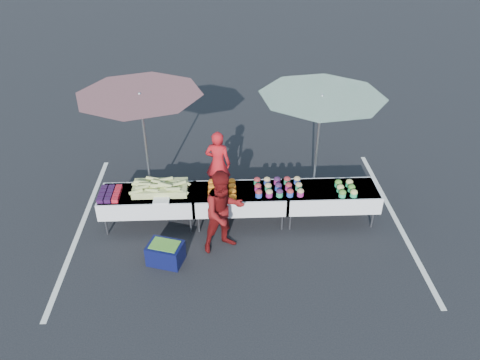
{
  "coord_description": "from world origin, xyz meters",
  "views": [
    {
      "loc": [
        -0.32,
        -7.58,
        5.84
      ],
      "look_at": [
        0.0,
        0.0,
        1.0
      ],
      "focal_mm": 35.0,
      "sensor_mm": 36.0,
      "label": 1
    }
  ],
  "objects_px": {
    "vendor": "(218,164)",
    "table_center": "(240,198)",
    "table_right": "(330,196)",
    "umbrella_right": "(321,106)",
    "umbrella_left": "(141,104)",
    "storage_bin": "(166,253)",
    "table_left": "(148,200)",
    "customer": "(224,212)"
  },
  "relations": [
    {
      "from": "table_left",
      "to": "table_center",
      "type": "bearing_deg",
      "value": 0.0
    },
    {
      "from": "umbrella_right",
      "to": "table_right",
      "type": "bearing_deg",
      "value": -69.12
    },
    {
      "from": "umbrella_left",
      "to": "storage_bin",
      "type": "distance_m",
      "value": 2.87
    },
    {
      "from": "vendor",
      "to": "table_center",
      "type": "bearing_deg",
      "value": 125.27
    },
    {
      "from": "table_left",
      "to": "table_right",
      "type": "xyz_separation_m",
      "value": [
        3.6,
        0.0,
        0.0
      ]
    },
    {
      "from": "umbrella_left",
      "to": "umbrella_right",
      "type": "xyz_separation_m",
      "value": [
        3.44,
        -0.2,
        -0.01
      ]
    },
    {
      "from": "table_right",
      "to": "umbrella_left",
      "type": "bearing_deg",
      "value": 167.7
    },
    {
      "from": "table_center",
      "to": "vendor",
      "type": "distance_m",
      "value": 1.16
    },
    {
      "from": "table_right",
      "to": "umbrella_left",
      "type": "xyz_separation_m",
      "value": [
        -3.67,
        0.8,
        1.68
      ]
    },
    {
      "from": "vendor",
      "to": "customer",
      "type": "relative_size",
      "value": 0.92
    },
    {
      "from": "umbrella_right",
      "to": "vendor",
      "type": "bearing_deg",
      "value": 166.92
    },
    {
      "from": "table_right",
      "to": "customer",
      "type": "relative_size",
      "value": 1.13
    },
    {
      "from": "umbrella_left",
      "to": "storage_bin",
      "type": "relative_size",
      "value": 3.67
    },
    {
      "from": "table_right",
      "to": "storage_bin",
      "type": "bearing_deg",
      "value": -160.37
    },
    {
      "from": "table_center",
      "to": "umbrella_left",
      "type": "xyz_separation_m",
      "value": [
        -1.87,
        0.8,
        1.68
      ]
    },
    {
      "from": "table_center",
      "to": "umbrella_left",
      "type": "distance_m",
      "value": 2.64
    },
    {
      "from": "table_left",
      "to": "customer",
      "type": "relative_size",
      "value": 1.13
    },
    {
      "from": "storage_bin",
      "to": "table_right",
      "type": "bearing_deg",
      "value": 37.08
    },
    {
      "from": "storage_bin",
      "to": "umbrella_left",
      "type": "bearing_deg",
      "value": 121.25
    },
    {
      "from": "table_left",
      "to": "umbrella_left",
      "type": "xyz_separation_m",
      "value": [
        -0.07,
        0.8,
        1.68
      ]
    },
    {
      "from": "table_left",
      "to": "umbrella_left",
      "type": "bearing_deg",
      "value": 94.89
    },
    {
      "from": "table_right",
      "to": "vendor",
      "type": "distance_m",
      "value": 2.47
    },
    {
      "from": "table_left",
      "to": "table_center",
      "type": "distance_m",
      "value": 1.8
    },
    {
      "from": "vendor",
      "to": "umbrella_left",
      "type": "relative_size",
      "value": 0.57
    },
    {
      "from": "customer",
      "to": "storage_bin",
      "type": "bearing_deg",
      "value": 175.19
    },
    {
      "from": "table_right",
      "to": "customer",
      "type": "distance_m",
      "value": 2.28
    },
    {
      "from": "storage_bin",
      "to": "vendor",
      "type": "bearing_deg",
      "value": 83.81
    },
    {
      "from": "customer",
      "to": "table_right",
      "type": "bearing_deg",
      "value": -3.84
    },
    {
      "from": "vendor",
      "to": "umbrella_left",
      "type": "distance_m",
      "value": 2.1
    },
    {
      "from": "customer",
      "to": "umbrella_left",
      "type": "height_order",
      "value": "umbrella_left"
    },
    {
      "from": "customer",
      "to": "storage_bin",
      "type": "distance_m",
      "value": 1.28
    },
    {
      "from": "umbrella_left",
      "to": "umbrella_right",
      "type": "distance_m",
      "value": 3.45
    },
    {
      "from": "customer",
      "to": "umbrella_right",
      "type": "distance_m",
      "value": 2.75
    },
    {
      "from": "umbrella_right",
      "to": "customer",
      "type": "bearing_deg",
      "value": -144.19
    },
    {
      "from": "table_left",
      "to": "vendor",
      "type": "bearing_deg",
      "value": 37.78
    },
    {
      "from": "table_center",
      "to": "umbrella_right",
      "type": "height_order",
      "value": "umbrella_right"
    },
    {
      "from": "table_left",
      "to": "vendor",
      "type": "xyz_separation_m",
      "value": [
        1.37,
        1.06,
        0.17
      ]
    },
    {
      "from": "table_center",
      "to": "table_right",
      "type": "bearing_deg",
      "value": 0.0
    },
    {
      "from": "table_center",
      "to": "customer",
      "type": "relative_size",
      "value": 1.13
    },
    {
      "from": "customer",
      "to": "umbrella_right",
      "type": "height_order",
      "value": "umbrella_right"
    },
    {
      "from": "table_right",
      "to": "table_center",
      "type": "bearing_deg",
      "value": 180.0
    },
    {
      "from": "customer",
      "to": "umbrella_right",
      "type": "relative_size",
      "value": 0.56
    }
  ]
}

